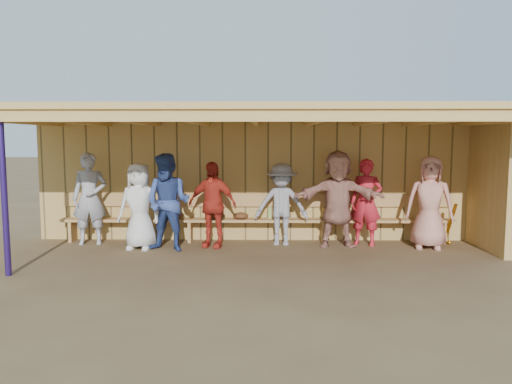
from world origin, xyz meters
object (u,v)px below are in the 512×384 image
player_a (90,199)px  player_c (168,202)px  player_g (366,202)px  player_h (430,202)px  bench (257,214)px  player_f (338,199)px  player_e (281,204)px  player_d (212,205)px  player_b (139,206)px

player_a → player_c: player_a is taller
player_g → player_h: size_ratio=0.96×
player_g → player_h: (1.09, -0.28, 0.03)m
player_g → bench: bearing=-164.5°
player_f → player_g: bearing=14.3°
player_e → bench: size_ratio=0.20×
player_a → bench: (3.14, 0.31, -0.34)m
player_e → player_g: (1.58, 0.00, 0.05)m
player_c → player_d: bearing=38.8°
player_b → bench: (2.11, 0.70, -0.26)m
player_f → bench: player_f is taller
player_f → player_e: bearing=171.3°
player_b → player_f: 3.62m
player_g → player_d: bearing=-151.8°
player_e → player_h: 2.69m
player_b → player_h: (5.25, 0.12, 0.06)m
player_a → player_b: bearing=-31.7°
player_d → player_a: bearing=-169.3°
player_c → player_d: 0.82m
player_f → player_a: bearing=177.6°
player_d → bench: bearing=48.4°
player_c → player_h: (4.70, 0.26, -0.02)m
player_g → player_h: 1.13m
player_a → player_b: (1.03, -0.40, -0.09)m
player_c → player_g: player_c is taller
player_e → player_d: bearing=-166.9°
player_a → player_e: (3.61, 0.00, -0.10)m
player_h → player_c: bearing=-161.4°
player_d → player_e: size_ratio=1.03×
player_a → player_d: bearing=-15.9°
player_e → player_a: bearing=-176.3°
player_b → bench: bearing=26.5°
player_c → player_h: bearing=18.4°
player_a → player_g: player_a is taller
player_b → player_d: player_d is taller
player_d → player_h: player_h is taller
player_a → bench: 3.18m
player_f → player_h: bearing=-5.2°
player_a → player_h: player_a is taller
player_a → player_h: size_ratio=1.03×
player_b → player_f: player_f is taller
player_f → bench: bearing=162.6°
player_d → player_c: bearing=-140.6°
player_f → player_h: size_ratio=1.05×
player_g → player_a: bearing=-156.0°
player_b → player_g: size_ratio=0.97×
player_b → player_f: size_ratio=0.88×
player_c → player_e: 2.10m
player_c → player_d: size_ratio=1.10×
player_e → player_g: player_g is taller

